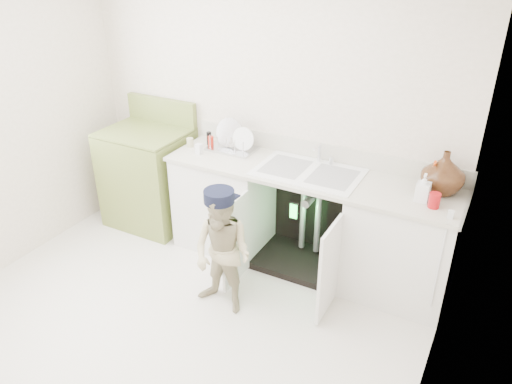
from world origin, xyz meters
TOP-DOWN VIEW (x-y plane):
  - ground at (0.00, 0.00)m, footprint 3.50×3.50m
  - room_shell at (0.00, 0.00)m, footprint 6.00×5.50m
  - counter_run at (0.58, 1.21)m, footprint 2.44×1.02m
  - avocado_stove at (-1.11, 1.18)m, footprint 0.78×0.65m
  - repair_worker at (0.22, 0.38)m, footprint 0.65×0.69m

SIDE VIEW (x-z plane):
  - ground at x=0.00m, z-range 0.00..0.00m
  - counter_run at x=0.58m, z-range -0.14..1.09m
  - avocado_stove at x=-1.11m, z-range -0.11..1.10m
  - repair_worker at x=0.22m, z-range 0.00..1.02m
  - room_shell at x=0.00m, z-range 0.62..1.88m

